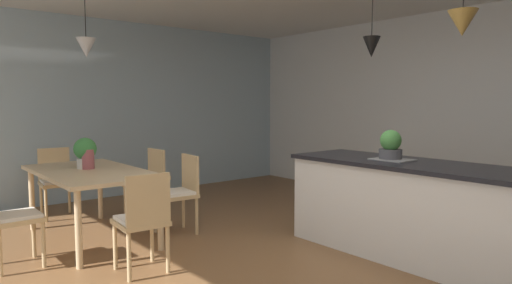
{
  "coord_description": "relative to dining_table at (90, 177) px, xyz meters",
  "views": [
    {
      "loc": [
        2.69,
        -2.72,
        1.45
      ],
      "look_at": [
        -1.16,
        0.46,
        1.02
      ],
      "focal_mm": 31.6,
      "sensor_mm": 36.0,
      "label": 1
    }
  ],
  "objects": [
    {
      "name": "dining_table",
      "position": [
        0.0,
        0.0,
        0.0
      ],
      "size": [
        1.76,
        0.95,
        0.74
      ],
      "color": "#D1B284",
      "rests_on": "ground_plane"
    },
    {
      "name": "pendant_over_table",
      "position": [
        -0.16,
        0.06,
        1.37
      ],
      "size": [
        0.21,
        0.21,
        0.76
      ],
      "color": "black"
    },
    {
      "name": "ground_plane",
      "position": [
        2.05,
        1.07,
        -0.69
      ],
      "size": [
        10.0,
        8.4,
        0.04
      ],
      "primitive_type": "cube",
      "color": "brown"
    },
    {
      "name": "vase_on_dining_table",
      "position": [
        -0.1,
        0.01,
        0.17
      ],
      "size": [
        0.13,
        0.13,
        0.21
      ],
      "color": "#994C51",
      "rests_on": "dining_table"
    },
    {
      "name": "pendant_over_island_aux",
      "position": [
        2.89,
        2.12,
        1.44
      ],
      "size": [
        0.24,
        0.24,
        0.69
      ],
      "color": "black"
    },
    {
      "name": "chair_far_left",
      "position": [
        -0.4,
        0.84,
        -0.2
      ],
      "size": [
        0.42,
        0.42,
        0.87
      ],
      "color": "tan",
      "rests_on": "ground_plane"
    },
    {
      "name": "chair_window_end",
      "position": [
        -1.25,
        0.0,
        -0.2
      ],
      "size": [
        0.43,
        0.43,
        0.87
      ],
      "color": "tan",
      "rests_on": "ground_plane"
    },
    {
      "name": "kitchen_island",
      "position": [
        2.44,
        2.12,
        -0.21
      ],
      "size": [
        2.33,
        0.82,
        0.91
      ],
      "color": "silver",
      "rests_on": "ground_plane"
    },
    {
      "name": "potted_plant_on_island",
      "position": [
        2.23,
        2.12,
        0.36
      ],
      "size": [
        0.22,
        0.22,
        0.29
      ],
      "color": "#4C4C51",
      "rests_on": "kitchen_island"
    },
    {
      "name": "pendant_over_island_main",
      "position": [
        1.99,
        2.12,
        1.33
      ],
      "size": [
        0.17,
        0.17,
        0.8
      ],
      "color": "black"
    },
    {
      "name": "potted_plant_on_table",
      "position": [
        -0.15,
        0.01,
        0.25
      ],
      "size": [
        0.24,
        0.24,
        0.33
      ],
      "color": "beige",
      "rests_on": "dining_table"
    },
    {
      "name": "chair_kitchen_end",
      "position": [
        1.25,
        -0.0,
        -0.2
      ],
      "size": [
        0.43,
        0.43,
        0.87
      ],
      "color": "tan",
      "rests_on": "ground_plane"
    },
    {
      "name": "window_wall_left_glazing",
      "position": [
        -2.01,
        1.07,
        0.68
      ],
      "size": [
        0.06,
        8.4,
        2.7
      ],
      "primitive_type": "cube",
      "color": "#9EB7C6",
      "rests_on": "ground_plane"
    },
    {
      "name": "chair_near_right",
      "position": [
        0.39,
        -0.84,
        -0.2
      ],
      "size": [
        0.4,
        0.4,
        0.87
      ],
      "color": "tan",
      "rests_on": "ground_plane"
    },
    {
      "name": "wall_back_kitchen",
      "position": [
        2.05,
        4.33,
        0.68
      ],
      "size": [
        10.0,
        0.12,
        2.7
      ],
      "primitive_type": "cube",
      "color": "silver",
      "rests_on": "ground_plane"
    },
    {
      "name": "chair_far_right",
      "position": [
        0.4,
        0.84,
        -0.2
      ],
      "size": [
        0.43,
        0.43,
        0.87
      ],
      "color": "tan",
      "rests_on": "ground_plane"
    }
  ]
}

